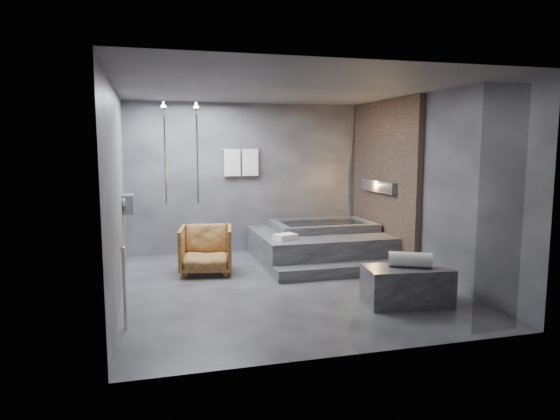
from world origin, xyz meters
name	(u,v)px	position (x,y,z in m)	size (l,w,h in m)	color
room	(305,165)	(0.40, 0.24, 1.73)	(5.00, 5.04, 2.82)	#2B2C2E
tub_deck	(318,245)	(1.05, 1.45, 0.25)	(2.20, 2.00, 0.50)	#303033
tub_step	(344,270)	(1.05, 0.27, 0.09)	(2.20, 0.36, 0.18)	#303033
concrete_bench	(407,285)	(1.30, -1.22, 0.24)	(1.07, 0.59, 0.48)	#2F2F31
driftwood_chair	(206,250)	(-1.00, 1.01, 0.38)	(0.81, 0.83, 0.76)	#4C2D13
rolled_towel	(410,260)	(1.33, -1.22, 0.58)	(0.19, 0.19, 0.54)	white
deck_towel	(285,237)	(0.28, 0.89, 0.55)	(0.34, 0.25, 0.09)	white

